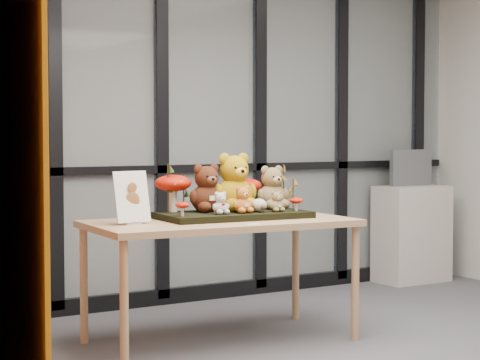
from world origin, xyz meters
TOP-DOWN VIEW (x-y plane):
  - room_shell at (0.00, 0.00)m, footprint 5.00×5.00m
  - glass_partition at (-0.00, 2.47)m, footprint 4.90×0.06m
  - display_table at (-0.68, 1.19)m, footprint 1.71×0.94m
  - diorama_tray at (-0.55, 1.24)m, footprint 0.98×0.54m
  - bear_pooh_yellow at (-0.50, 1.32)m, footprint 0.34×0.31m
  - bear_brown_medium at (-0.70, 1.34)m, footprint 0.27×0.25m
  - bear_tan_back at (-0.21, 1.31)m, footprint 0.26×0.24m
  - bear_small_yellow at (-0.54, 1.14)m, footprint 0.15×0.14m
  - bear_white_bow at (-0.71, 1.14)m, footprint 0.13×0.12m
  - bear_beige_small at (-0.31, 1.10)m, footprint 0.12×0.11m
  - plush_cream_hedgehog at (-0.42, 1.13)m, footprint 0.08×0.07m
  - mushroom_back_left at (-0.89, 1.44)m, footprint 0.24×0.24m
  - mushroom_back_right at (-0.36, 1.39)m, footprint 0.20×0.20m
  - mushroom_front_left at (-0.97, 1.15)m, footprint 0.09×0.09m
  - mushroom_front_right at (-0.17, 1.08)m, footprint 0.09×0.09m
  - sprig_green_far_left at (-0.95, 1.39)m, footprint 0.05×0.05m
  - sprig_green_mid_left at (-0.81, 1.43)m, footprint 0.05×0.05m
  - sprig_dry_far_right at (-0.11, 1.31)m, footprint 0.05×0.05m
  - sprig_dry_mid_right at (-0.12, 1.19)m, footprint 0.05×0.05m
  - sprig_green_centre at (-0.60, 1.43)m, footprint 0.05×0.05m
  - sign_holder at (-1.26, 1.25)m, footprint 0.23×0.09m
  - label_card at (-0.65, 0.85)m, footprint 0.09×0.03m
  - cabinet at (1.93, 2.24)m, footprint 0.64×0.37m
  - monitor at (1.93, 2.26)m, footprint 0.46×0.05m

SIDE VIEW (x-z plane):
  - cabinet at x=1.93m, z-range 0.00..0.86m
  - display_table at x=-0.68m, z-range 0.32..1.10m
  - label_card at x=-0.65m, z-range 0.78..0.78m
  - diorama_tray at x=-0.55m, z-range 0.78..0.82m
  - plush_cream_hedgehog at x=-0.42m, z-range 0.82..0.91m
  - mushroom_front_right at x=-0.17m, z-range 0.82..0.91m
  - mushroom_front_left at x=-0.97m, z-range 0.82..0.92m
  - bear_beige_small at x=-0.31m, z-range 0.82..0.97m
  - bear_white_bow at x=-0.71m, z-range 0.82..0.97m
  - bear_small_yellow at x=-0.54m, z-range 0.82..1.01m
  - sprig_dry_mid_right at x=-0.12m, z-range 0.82..1.02m
  - sign_holder at x=-1.26m, z-range 0.77..1.09m
  - mushroom_back_right at x=-0.36m, z-range 0.82..1.04m
  - sprig_green_centre at x=-0.60m, z-range 0.82..1.05m
  - sprig_green_mid_left at x=-0.81m, z-range 0.82..1.06m
  - mushroom_back_left at x=-0.89m, z-range 0.82..1.08m
  - sprig_dry_far_right at x=-0.11m, z-range 0.82..1.11m
  - sprig_green_far_left at x=-0.95m, z-range 0.82..1.13m
  - bear_tan_back at x=-0.21m, z-range 0.82..1.14m
  - bear_brown_medium at x=-0.70m, z-range 0.82..1.16m
  - monitor at x=1.93m, z-range 0.86..1.18m
  - bear_pooh_yellow at x=-0.50m, z-range 0.82..1.23m
  - glass_partition at x=0.00m, z-range 0.03..2.81m
  - room_shell at x=0.00m, z-range -0.82..4.18m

